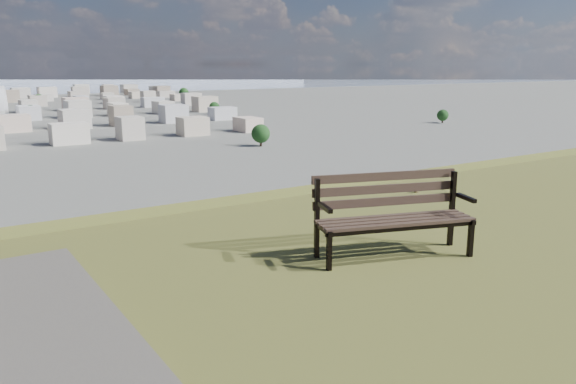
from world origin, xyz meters
TOP-DOWN VIEW (x-y plane):
  - park_bench at (0.07, 1.28)m, footprint 1.67×0.97m
  - grass_tufts at (-1.16, -0.07)m, footprint 12.49×7.38m

SIDE VIEW (x-z plane):
  - grass_tufts at x=-1.16m, z-range 24.98..25.24m
  - park_bench at x=0.07m, z-range 25.05..25.89m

